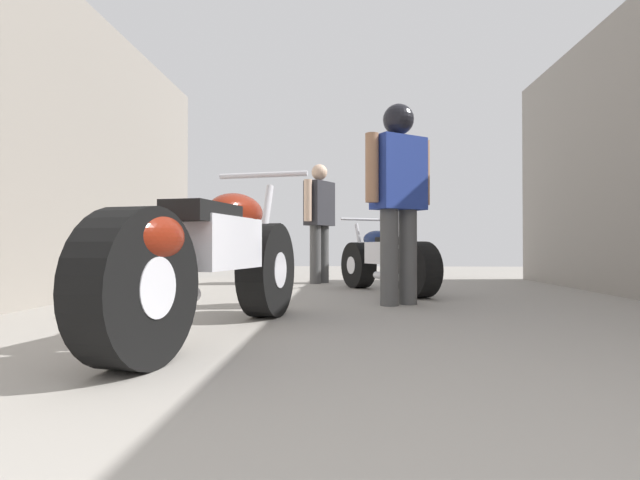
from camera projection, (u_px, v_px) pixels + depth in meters
name	position (u px, v px, depth m)	size (l,w,h in m)	color
ground_plane	(359.00, 313.00, 3.83)	(17.97, 17.97, 0.00)	gray
garage_partition_left	(20.00, 127.00, 4.00)	(0.08, 8.24, 3.03)	gray
motorcycle_maroon_cruiser	(215.00, 259.00, 2.81)	(0.81, 2.28, 1.07)	black
motorcycle_black_naked	(386.00, 261.00, 5.52)	(1.02, 1.78, 0.88)	black
mechanic_in_blue	(319.00, 216.00, 6.93)	(0.45, 0.64, 1.70)	#4C4C4C
mechanic_with_helmet	(399.00, 184.00, 4.37)	(0.66, 0.48, 1.81)	#4C4C4C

